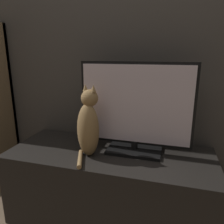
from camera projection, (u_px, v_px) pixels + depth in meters
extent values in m
cube|color=#47423D|center=(122.00, 35.00, 1.59)|extent=(4.80, 0.05, 2.60)
cube|color=black|center=(110.00, 185.00, 1.56)|extent=(1.40, 0.55, 0.52)
cube|color=black|center=(134.00, 150.00, 1.51)|extent=(0.37, 0.22, 0.02)
cylinder|color=black|center=(134.00, 145.00, 1.50)|extent=(0.04, 0.04, 0.06)
cube|color=black|center=(136.00, 104.00, 1.43)|extent=(0.75, 0.02, 0.55)
cube|color=silver|center=(135.00, 105.00, 1.42)|extent=(0.71, 0.01, 0.51)
ellipsoid|color=#997547|center=(88.00, 130.00, 1.41)|extent=(0.17, 0.16, 0.35)
ellipsoid|color=black|center=(92.00, 130.00, 1.45)|extent=(0.09, 0.06, 0.19)
sphere|color=#997547|center=(90.00, 98.00, 1.37)|extent=(0.13, 0.13, 0.11)
cone|color=#997547|center=(85.00, 88.00, 1.37)|extent=(0.04, 0.04, 0.04)
cone|color=#997547|center=(93.00, 88.00, 1.34)|extent=(0.04, 0.04, 0.04)
cylinder|color=#997547|center=(80.00, 159.00, 1.37)|extent=(0.10, 0.21, 0.03)
cube|color=brown|center=(2.00, 110.00, 1.85)|extent=(0.03, 0.28, 1.41)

